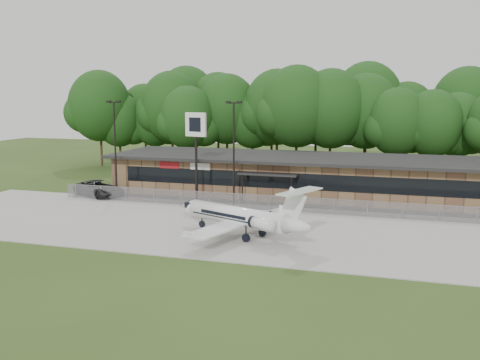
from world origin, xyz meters
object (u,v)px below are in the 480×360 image
(terminal, at_px, (298,175))
(pole_sign, at_px, (196,134))
(business_jet, at_px, (242,218))
(suv, at_px, (99,188))

(terminal, xyz_separation_m, pole_sign, (-9.06, -7.14, 4.78))
(business_jet, xyz_separation_m, suv, (-19.56, 11.47, -0.70))
(suv, relative_size, pole_sign, 0.69)
(business_jet, relative_size, pole_sign, 1.40)
(pole_sign, bearing_deg, suv, -165.59)
(terminal, relative_size, business_jet, 3.22)
(business_jet, distance_m, pole_sign, 15.21)
(business_jet, bearing_deg, pole_sign, 148.67)
(business_jet, relative_size, suv, 2.04)
(suv, bearing_deg, pole_sign, -65.86)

